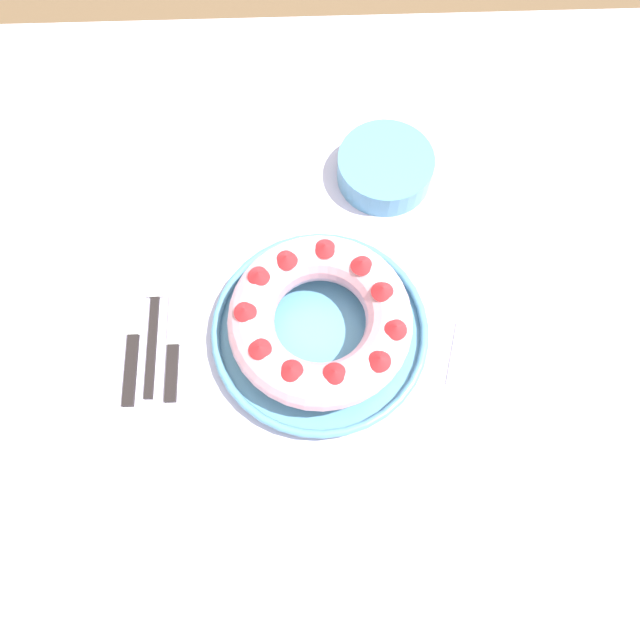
% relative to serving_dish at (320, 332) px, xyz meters
% --- Properties ---
extents(ground_plane, '(8.00, 8.00, 0.00)m').
position_rel_serving_dish_xyz_m(ground_plane, '(-0.03, -0.02, -0.77)').
color(ground_plane, brown).
extents(dining_table, '(1.55, 1.29, 0.75)m').
position_rel_serving_dish_xyz_m(dining_table, '(-0.03, -0.02, -0.08)').
color(dining_table, silver).
rests_on(dining_table, ground_plane).
extents(serving_dish, '(0.31, 0.31, 0.03)m').
position_rel_serving_dish_xyz_m(serving_dish, '(0.00, 0.00, 0.00)').
color(serving_dish, '#518EB2').
rests_on(serving_dish, dining_table).
extents(bundt_cake, '(0.26, 0.26, 0.08)m').
position_rel_serving_dish_xyz_m(bundt_cake, '(-0.00, 0.00, 0.05)').
color(bundt_cake, '#E09EAD').
rests_on(bundt_cake, serving_dish).
extents(fork, '(0.02, 0.22, 0.01)m').
position_rel_serving_dish_xyz_m(fork, '(-0.25, 0.04, -0.01)').
color(fork, black).
rests_on(fork, dining_table).
extents(serving_knife, '(0.02, 0.24, 0.01)m').
position_rel_serving_dish_xyz_m(serving_knife, '(-0.27, 0.00, -0.01)').
color(serving_knife, black).
rests_on(serving_knife, dining_table).
extents(cake_knife, '(0.02, 0.19, 0.01)m').
position_rel_serving_dish_xyz_m(cake_knife, '(-0.21, -0.01, -0.01)').
color(cake_knife, black).
rests_on(cake_knife, dining_table).
extents(side_bowl, '(0.15, 0.15, 0.05)m').
position_rel_serving_dish_xyz_m(side_bowl, '(0.11, 0.27, 0.01)').
color(side_bowl, '#518EB2').
rests_on(side_bowl, dining_table).
extents(napkin, '(0.16, 0.13, 0.00)m').
position_rel_serving_dish_xyz_m(napkin, '(0.26, -0.05, -0.01)').
color(napkin, white).
rests_on(napkin, dining_table).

